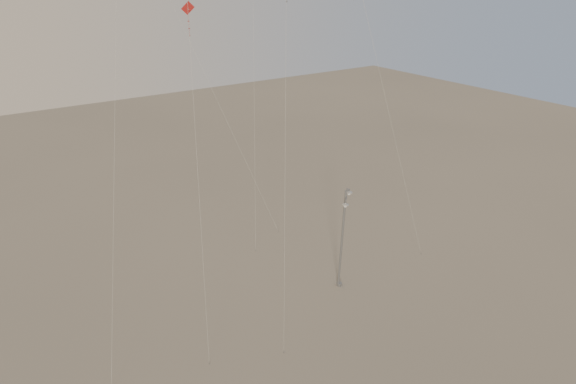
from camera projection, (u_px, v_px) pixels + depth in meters
ground at (343, 318)px, 34.71m from camera, size 160.00×160.00×0.00m
street_lamp at (343, 237)px, 36.33m from camera, size 1.41×1.16×9.11m
kite_1 at (286, 65)px, 32.81m from camera, size 7.73×11.21×24.14m
kite_3 at (194, 107)px, 26.16m from camera, size 2.58×3.82×22.67m
kite_4 at (372, 42)px, 39.21m from camera, size 2.39×9.52×24.41m
kite_5 at (173, 8)px, 37.31m from camera, size 9.09×6.55×27.73m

